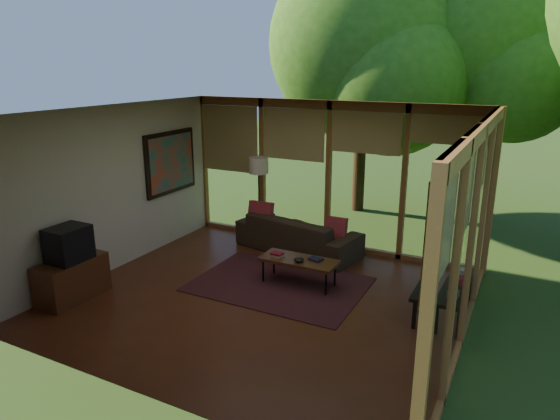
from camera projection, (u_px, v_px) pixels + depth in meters
The scene contains 25 objects.
floor at pixel (262, 298), 7.31m from camera, with size 5.50×5.50×0.00m, color brown.
ceiling at pixel (260, 112), 6.56m from camera, with size 5.50×5.50×0.00m, color silver.
wall_left at pixel (115, 189), 8.14m from camera, with size 0.04×5.00×2.70m, color beige.
wall_front at pixel (134, 275), 4.80m from camera, with size 5.50×0.04×2.70m, color beige.
window_wall_back at pixel (328, 176), 9.07m from camera, with size 5.50×0.12×2.70m, color #9D6330.
window_wall_right at pixel (470, 241), 5.73m from camera, with size 0.12×5.00×2.70m, color #9D6330.
tree_nw at pixel (366, 44), 10.82m from camera, with size 4.21×4.21×5.83m.
tree_ne at pixel (484, 37), 10.43m from camera, with size 3.64×3.64×5.67m.
rug at pixel (279, 284), 7.78m from camera, with size 2.58×1.83×0.01m, color maroon.
sofa at pixel (298, 234), 9.09m from camera, with size 2.29×0.89×0.67m, color #37291B.
pillow_left at pixel (261, 214), 9.30m from camera, with size 0.46×0.15×0.46m, color maroon.
pillow_right at pixel (336, 228), 8.65m from camera, with size 0.37×0.12×0.37m, color maroon.
ct_book_lower at pixel (277, 255), 7.77m from camera, with size 0.18×0.13×0.03m, color #BAB3A9.
ct_book_upper at pixel (277, 253), 7.76m from camera, with size 0.18×0.14×0.03m, color maroon.
ct_book_side at pixel (316, 259), 7.62m from camera, with size 0.20×0.15×0.03m, color #161831.
ct_bowl at pixel (299, 260), 7.55m from camera, with size 0.16×0.16×0.07m, color black.
media_cabinet at pixel (72, 279), 7.25m from camera, with size 0.50×1.00×0.60m, color #5A2F18.
television at pixel (68, 244), 7.08m from camera, with size 0.45×0.55×0.50m, color black.
console_book_a at pixel (438, 291), 6.42m from camera, with size 0.23×0.17×0.08m, color #315645.
console_book_b at pixel (444, 278), 6.81m from camera, with size 0.22×0.16×0.10m, color maroon.
console_book_c at pixel (449, 269), 7.15m from camera, with size 0.23×0.16×0.06m, color #BAB3A9.
floor_lamp at pixel (259, 170), 9.28m from camera, with size 0.36×0.36×1.65m.
coffee_table at pixel (299, 261), 7.67m from camera, with size 1.20×0.50×0.43m.
side_console at pixel (443, 285), 6.79m from camera, with size 0.60×1.40×0.46m.
wall_painting at pixel (171, 162), 9.26m from camera, with size 0.06×1.35×1.15m.
Camera 1 is at (3.27, -5.80, 3.30)m, focal length 32.00 mm.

